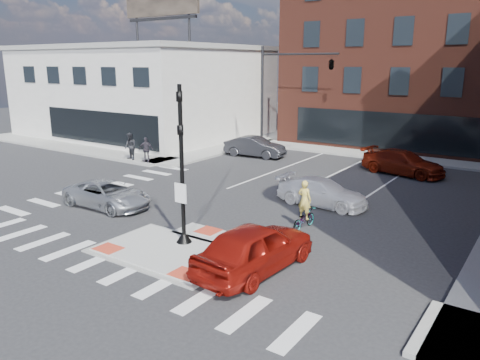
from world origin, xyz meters
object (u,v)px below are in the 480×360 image
Objects in this scene: silver_suv at (107,194)px; bg_car_red at (403,163)px; red_sedan at (255,247)px; white_pickup at (322,192)px; pedestrian_b at (146,149)px; bg_car_dark at (255,147)px; cyclist at (304,213)px; pedestrian_a at (130,146)px.

bg_car_red reaches higher than silver_suv.
red_sedan is 8.26m from white_pickup.
bg_car_dark is at bearing 23.47° from pedestrian_b.
red_sedan is 0.96× the size of bg_car_red.
cyclist reaches higher than silver_suv.
pedestrian_b is at bearing -17.23° from cyclist.
white_pickup is at bearing -178.36° from bg_car_red.
cyclist is at bearing -172.22° from bg_car_red.
red_sedan is 1.09× the size of bg_car_dark.
bg_car_red is at bearing -93.14° from bg_car_dark.
bg_car_red is at bearing -34.30° from silver_suv.
bg_car_dark is (-10.67, 16.53, -0.10)m from red_sedan.
red_sedan is 19.68m from bg_car_dark.
white_pickup is 15.65m from pedestrian_a.
cyclist is 17.21m from pedestrian_a.
bg_car_dark reaches higher than bg_car_red.
white_pickup is at bearing -37.44° from pedestrian_b.
pedestrian_b is at bearing 83.76° from white_pickup.
cyclist is at bearing -145.64° from bg_car_dark.
silver_suv is at bearing 128.07° from white_pickup.
red_sedan is 19.60m from pedestrian_a.
pedestrian_a is (-6.20, -6.54, 0.35)m from bg_car_dark.
pedestrian_a is at bearing -15.13° from cyclist.
pedestrian_b is (-5.74, 8.19, 0.36)m from silver_suv.
pedestrian_a is at bearing 130.51° from bg_car_dark.
red_sedan is 1.09× the size of white_pickup.
pedestrian_a is at bearing 40.17° from silver_suv.
silver_suv is 18.01m from bg_car_red.
silver_suv is 9.96m from red_sedan.
silver_suv is 0.93× the size of red_sedan.
bg_car_dark is at bearing 58.89° from pedestrian_a.
cyclist reaches higher than pedestrian_a.
silver_suv is at bearing 19.04° from cyclist.
silver_suv is at bearing 177.51° from bg_car_dark.
silver_suv is 1.02× the size of white_pickup.
bg_car_dark is 2.39× the size of pedestrian_a.
pedestrian_a is at bearing -26.49° from red_sedan.
red_sedan reaches higher than white_pickup.
bg_car_dark is at bearing 2.21° from silver_suv.
silver_suv is at bearing 157.37° from bg_car_red.
pedestrian_b reaches higher than white_pickup.
cyclist is 1.11× the size of pedestrian_a.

